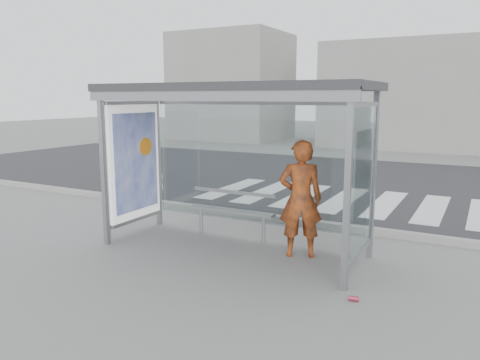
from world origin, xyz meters
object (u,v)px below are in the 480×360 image
Objects in this scene: bus_shelter at (214,125)px; soda_can at (354,299)px; bench at (232,210)px; person at (300,199)px.

bus_shelter reaches higher than soda_can.
bus_shelter is at bearing -92.97° from bench.
bench is (0.03, 0.52, -1.49)m from bus_shelter.
person is 1.47m from bench.
soda_can is (2.54, -1.56, -0.46)m from bench.
bus_shelter is 2.67× the size of bench.
person is 1.90m from soda_can.
bench is at bearing -36.25° from person.
person reaches higher than bench.
person is at bearing 7.75° from bus_shelter.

